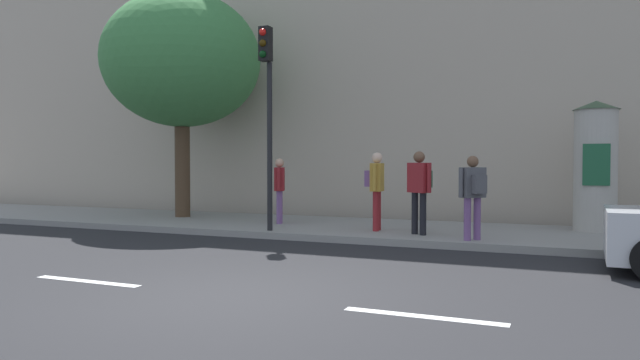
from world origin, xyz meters
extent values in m
plane|color=#232326|center=(0.00, 0.00, 0.00)|extent=(80.00, 80.00, 0.00)
cube|color=gray|center=(0.00, 7.00, 0.07)|extent=(36.00, 4.00, 0.15)
cube|color=silver|center=(-2.40, 0.00, 0.00)|extent=(1.80, 0.16, 0.01)
cube|color=silver|center=(2.40, 0.00, 0.00)|extent=(1.80, 0.16, 0.01)
cube|color=#B7A893|center=(0.00, 12.00, 5.84)|extent=(36.00, 5.00, 11.68)
cylinder|color=black|center=(-2.34, 5.35, 2.03)|extent=(0.12, 0.12, 3.77)
cube|color=black|center=(-2.34, 5.17, 4.29)|extent=(0.24, 0.24, 0.75)
sphere|color=red|center=(-2.34, 5.04, 4.53)|extent=(0.16, 0.16, 0.16)
sphere|color=#3C2906|center=(-2.34, 5.04, 4.29)|extent=(0.16, 0.16, 0.16)
sphere|color=#07330F|center=(-2.34, 5.04, 4.05)|extent=(0.16, 0.16, 0.16)
cylinder|color=#B2ADA3|center=(4.39, 8.04, 1.50)|extent=(0.90, 0.90, 2.70)
cone|color=#334C33|center=(4.39, 8.04, 2.95)|extent=(0.99, 0.99, 0.20)
cube|color=#1E5938|center=(4.39, 7.58, 1.63)|extent=(0.54, 0.02, 0.90)
cylinder|color=#4C3826|center=(-6.17, 7.33, 1.42)|extent=(0.42, 0.42, 2.53)
ellipsoid|color=#3D7F42|center=(-6.17, 7.33, 4.55)|extent=(4.40, 4.40, 3.74)
cylinder|color=#724C84|center=(2.19, 5.54, 0.57)|extent=(0.14, 0.14, 0.84)
cylinder|color=#724C84|center=(2.03, 5.36, 0.57)|extent=(0.14, 0.14, 0.84)
cube|color=#4C4C51|center=(2.11, 5.45, 1.29)|extent=(0.50, 0.53, 0.59)
cylinder|color=#4C4C51|center=(2.29, 5.67, 1.29)|extent=(0.09, 0.09, 0.57)
cylinder|color=#4C4C51|center=(1.92, 5.23, 1.29)|extent=(0.09, 0.09, 0.57)
sphere|color=brown|center=(2.11, 5.45, 1.70)|extent=(0.23, 0.23, 0.23)
cube|color=#4C4C51|center=(2.24, 5.33, 1.26)|extent=(0.30, 0.32, 0.36)
cylinder|color=#724C84|center=(-2.78, 6.68, 0.56)|extent=(0.14, 0.14, 0.82)
cylinder|color=#724C84|center=(-2.88, 6.91, 0.56)|extent=(0.14, 0.14, 0.82)
cube|color=maroon|center=(-2.83, 6.79, 1.27)|extent=(0.42, 0.55, 0.58)
cylinder|color=maroon|center=(-2.71, 6.53, 1.27)|extent=(0.09, 0.09, 0.55)
cylinder|color=maroon|center=(-2.95, 7.06, 1.27)|extent=(0.09, 0.09, 0.55)
sphere|color=tan|center=(-2.83, 6.79, 1.67)|extent=(0.22, 0.22, 0.22)
cylinder|color=black|center=(0.83, 5.98, 0.60)|extent=(0.14, 0.14, 0.89)
cylinder|color=black|center=(1.03, 5.85, 0.60)|extent=(0.14, 0.14, 0.89)
cube|color=maroon|center=(0.93, 5.92, 1.36)|extent=(0.54, 0.46, 0.63)
cylinder|color=maroon|center=(0.68, 6.07, 1.36)|extent=(0.09, 0.09, 0.60)
cylinder|color=maroon|center=(1.17, 5.77, 1.36)|extent=(0.09, 0.09, 0.60)
sphere|color=brown|center=(0.93, 5.92, 1.80)|extent=(0.24, 0.24, 0.24)
cube|color=#1E5938|center=(1.02, 6.07, 1.33)|extent=(0.32, 0.28, 0.36)
cylinder|color=maroon|center=(-0.10, 6.15, 0.59)|extent=(0.14, 0.14, 0.89)
cylinder|color=maroon|center=(-0.12, 6.38, 0.59)|extent=(0.14, 0.14, 0.89)
cube|color=#B78C33|center=(-0.11, 6.26, 1.35)|extent=(0.29, 0.48, 0.63)
cylinder|color=#B78C33|center=(-0.08, 5.99, 1.35)|extent=(0.09, 0.09, 0.60)
cylinder|color=#B78C33|center=(-0.14, 6.54, 1.35)|extent=(0.09, 0.09, 0.60)
sphere|color=beige|center=(-0.11, 6.26, 1.78)|extent=(0.24, 0.24, 0.24)
cube|color=#724C84|center=(-0.29, 6.24, 1.32)|extent=(0.19, 0.30, 0.36)
camera|label=1|loc=(3.83, -6.22, 1.68)|focal=32.71mm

